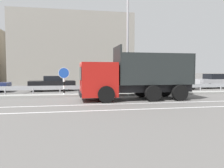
{
  "coord_description": "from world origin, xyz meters",
  "views": [
    {
      "loc": [
        -1.09,
        -14.93,
        1.96
      ],
      "look_at": [
        1.76,
        0.65,
        1.0
      ],
      "focal_mm": 35.0,
      "sensor_mm": 36.0,
      "label": 1
    }
  ],
  "objects_px": {
    "parked_car_4": "(53,83)",
    "dump_truck": "(122,81)",
    "median_road_sign": "(64,81)",
    "parked_car_6": "(176,82)",
    "street_lamp_2": "(128,31)",
    "parked_car_7": "(214,81)",
    "parked_car_5": "(113,83)"
  },
  "relations": [
    {
      "from": "parked_car_5",
      "to": "parked_car_4",
      "type": "bearing_deg",
      "value": -90.67
    },
    {
      "from": "dump_truck",
      "to": "parked_car_5",
      "type": "distance_m",
      "value": 7.56
    },
    {
      "from": "dump_truck",
      "to": "street_lamp_2",
      "type": "distance_m",
      "value": 4.52
    },
    {
      "from": "parked_car_5",
      "to": "parked_car_7",
      "type": "bearing_deg",
      "value": 91.03
    },
    {
      "from": "median_road_sign",
      "to": "street_lamp_2",
      "type": "relative_size",
      "value": 0.24
    },
    {
      "from": "parked_car_4",
      "to": "parked_car_6",
      "type": "relative_size",
      "value": 0.98
    },
    {
      "from": "parked_car_6",
      "to": "median_road_sign",
      "type": "bearing_deg",
      "value": 115.09
    },
    {
      "from": "dump_truck",
      "to": "median_road_sign",
      "type": "distance_m",
      "value": 4.71
    },
    {
      "from": "parked_car_4",
      "to": "median_road_sign",
      "type": "bearing_deg",
      "value": -169.75
    },
    {
      "from": "median_road_sign",
      "to": "parked_car_5",
      "type": "xyz_separation_m",
      "value": [
        4.74,
        4.92,
        -0.44
      ]
    },
    {
      "from": "parked_car_4",
      "to": "dump_truck",
      "type": "bearing_deg",
      "value": -149.43
    },
    {
      "from": "parked_car_4",
      "to": "parked_car_6",
      "type": "xyz_separation_m",
      "value": [
        12.65,
        -0.45,
        0.0
      ]
    },
    {
      "from": "street_lamp_2",
      "to": "parked_car_7",
      "type": "height_order",
      "value": "street_lamp_2"
    },
    {
      "from": "median_road_sign",
      "to": "parked_car_4",
      "type": "bearing_deg",
      "value": 104.2
    },
    {
      "from": "street_lamp_2",
      "to": "parked_car_7",
      "type": "distance_m",
      "value": 13.3
    },
    {
      "from": "median_road_sign",
      "to": "parked_car_5",
      "type": "distance_m",
      "value": 6.85
    },
    {
      "from": "parked_car_4",
      "to": "parked_car_5",
      "type": "bearing_deg",
      "value": -94.5
    },
    {
      "from": "dump_truck",
      "to": "median_road_sign",
      "type": "height_order",
      "value": "dump_truck"
    },
    {
      "from": "dump_truck",
      "to": "parked_car_6",
      "type": "bearing_deg",
      "value": -47.13
    },
    {
      "from": "median_road_sign",
      "to": "parked_car_4",
      "type": "relative_size",
      "value": 0.5
    },
    {
      "from": "parked_car_4",
      "to": "parked_car_5",
      "type": "relative_size",
      "value": 1.0
    },
    {
      "from": "parked_car_5",
      "to": "parked_car_7",
      "type": "relative_size",
      "value": 1.06
    },
    {
      "from": "dump_truck",
      "to": "median_road_sign",
      "type": "relative_size",
      "value": 3.48
    },
    {
      "from": "median_road_sign",
      "to": "parked_car_4",
      "type": "xyz_separation_m",
      "value": [
        -1.26,
        4.98,
        -0.45
      ]
    },
    {
      "from": "dump_truck",
      "to": "street_lamp_2",
      "type": "bearing_deg",
      "value": -23.54
    },
    {
      "from": "street_lamp_2",
      "to": "parked_car_6",
      "type": "relative_size",
      "value": 2.01
    },
    {
      "from": "median_road_sign",
      "to": "street_lamp_2",
      "type": "bearing_deg",
      "value": -2.55
    },
    {
      "from": "dump_truck",
      "to": "street_lamp_2",
      "type": "height_order",
      "value": "street_lamp_2"
    },
    {
      "from": "street_lamp_2",
      "to": "parked_car_5",
      "type": "bearing_deg",
      "value": 92.01
    },
    {
      "from": "dump_truck",
      "to": "parked_car_6",
      "type": "relative_size",
      "value": 1.7
    },
    {
      "from": "dump_truck",
      "to": "street_lamp_2",
      "type": "relative_size",
      "value": 0.84
    },
    {
      "from": "parked_car_4",
      "to": "parked_car_5",
      "type": "xyz_separation_m",
      "value": [
        6.01,
        -0.06,
        0.02
      ]
    }
  ]
}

